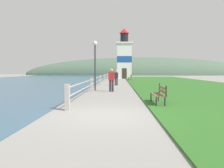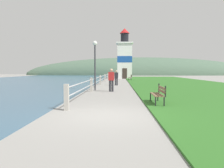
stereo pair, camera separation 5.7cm
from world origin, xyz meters
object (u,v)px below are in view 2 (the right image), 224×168
object	(u,v)px
person_by_railing	(111,79)
park_bench_near	(159,93)
park_bench_midway	(130,77)
lamp_post	(95,56)
person_strolling	(116,77)
lighthouse	(125,58)

from	to	relation	value
person_by_railing	park_bench_near	bearing A→B (deg)	-153.76
park_bench_midway	lamp_post	world-z (taller)	lamp_post
person_by_railing	park_bench_midway	bearing A→B (deg)	-2.86
park_bench_near	person_by_railing	distance (m)	6.64
park_bench_midway	lamp_post	size ratio (longest dim) A/B	0.42
person_strolling	lighthouse	bearing A→B (deg)	-3.09
person_by_railing	lamp_post	size ratio (longest dim) A/B	0.44
person_strolling	lamp_post	bearing A→B (deg)	165.08
lamp_post	lighthouse	bearing A→B (deg)	83.42
person_strolling	person_by_railing	bearing A→B (deg)	178.42
lighthouse	person_strolling	xyz separation A→B (m)	(-1.32, -19.71, -3.23)
lighthouse	lamp_post	size ratio (longest dim) A/B	2.47
park_bench_near	park_bench_midway	size ratio (longest dim) A/B	1.01
lamp_post	park_bench_midway	bearing A→B (deg)	77.94
lighthouse	person_by_railing	bearing A→B (deg)	-93.42
park_bench_midway	lighthouse	bearing A→B (deg)	-86.45
park_bench_near	park_bench_midway	xyz separation A→B (m)	(-0.11, 24.65, -0.00)
park_bench_near	lamp_post	xyz separation A→B (m)	(-3.82, 7.28, 2.20)
person_by_railing	lamp_post	xyz separation A→B (m)	(-1.35, 1.13, 1.80)
park_bench_near	lamp_post	world-z (taller)	lamp_post
park_bench_near	lighthouse	bearing A→B (deg)	-88.04
lamp_post	park_bench_near	bearing A→B (deg)	-62.32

